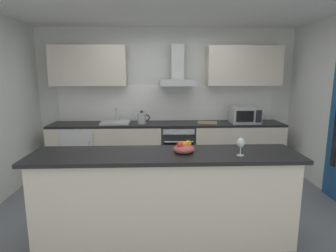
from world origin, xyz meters
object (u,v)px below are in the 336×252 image
(sink, at_px, (116,122))
(fruit_bowl, at_px, (184,148))
(kettle, at_px, (142,118))
(oven, at_px, (177,147))
(wine_glass, at_px, (241,143))
(refrigerator, at_px, (82,150))
(chopping_board, at_px, (207,123))
(range_hood, at_px, (177,73))
(microwave, at_px, (245,115))

(sink, distance_m, fruit_bowl, 2.37)
(kettle, xyz_separation_m, fruit_bowl, (0.54, -2.10, 0.01))
(oven, height_order, wine_glass, wine_glass)
(sink, xyz_separation_m, kettle, (0.47, -0.04, 0.08))
(refrigerator, height_order, kettle, kettle)
(fruit_bowl, bearing_deg, oven, 87.51)
(refrigerator, relative_size, sink, 1.70)
(refrigerator, height_order, sink, sink)
(kettle, distance_m, chopping_board, 1.17)
(range_hood, bearing_deg, kettle, -165.63)
(microwave, height_order, chopping_board, microwave)
(microwave, xyz_separation_m, sink, (-2.31, 0.04, -0.12))
(wine_glass, height_order, fruit_bowl, wine_glass)
(refrigerator, distance_m, kettle, 1.24)
(microwave, relative_size, fruit_bowl, 2.27)
(refrigerator, relative_size, chopping_board, 2.50)
(kettle, height_order, chopping_board, kettle)
(kettle, xyz_separation_m, range_hood, (0.64, 0.16, 0.78))
(kettle, xyz_separation_m, wine_glass, (1.09, -2.23, 0.09))
(kettle, relative_size, fruit_bowl, 1.31)
(oven, height_order, microwave, microwave)
(wine_glass, bearing_deg, fruit_bowl, 166.23)
(range_hood, bearing_deg, chopping_board, -16.03)
(wine_glass, bearing_deg, microwave, 71.36)
(range_hood, relative_size, wine_glass, 4.05)
(range_hood, bearing_deg, microwave, -7.42)
(wine_glass, relative_size, fruit_bowl, 0.81)
(wine_glass, distance_m, chopping_board, 2.25)
(sink, height_order, chopping_board, sink)
(oven, height_order, sink, sink)
(oven, bearing_deg, range_hood, 90.00)
(sink, bearing_deg, microwave, -0.96)
(sink, xyz_separation_m, range_hood, (1.10, 0.12, 0.86))
(refrigerator, distance_m, fruit_bowl, 2.75)
(oven, distance_m, fruit_bowl, 2.21)
(kettle, bearing_deg, sink, 174.54)
(oven, distance_m, kettle, 0.84)
(refrigerator, bearing_deg, microwave, -0.49)
(kettle, bearing_deg, microwave, 0.18)
(fruit_bowl, bearing_deg, range_hood, 87.65)
(wine_glass, bearing_deg, oven, 101.31)
(range_hood, distance_m, fruit_bowl, 2.39)
(microwave, distance_m, fruit_bowl, 2.47)
(oven, height_order, fruit_bowl, fruit_bowl)
(microwave, xyz_separation_m, wine_glass, (-0.75, -2.24, 0.05))
(range_hood, relative_size, fruit_bowl, 3.27)
(sink, height_order, range_hood, range_hood)
(range_hood, xyz_separation_m, wine_glass, (0.45, -2.40, -0.69))
(wine_glass, distance_m, fruit_bowl, 0.57)
(oven, relative_size, microwave, 1.60)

